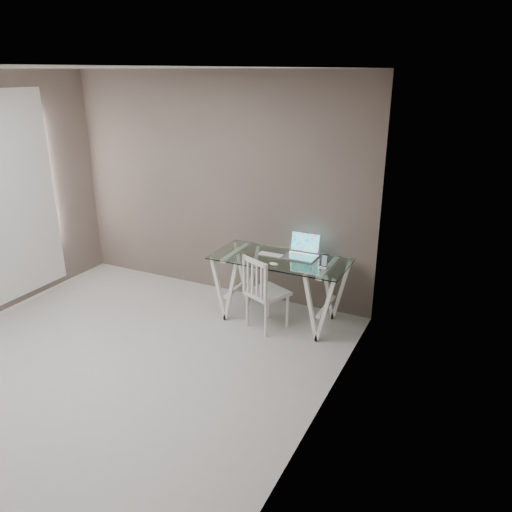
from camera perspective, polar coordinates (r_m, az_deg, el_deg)
The scene contains 7 objects.
room at distance 4.39m, azimuth -20.18°, elevation 6.50°, with size 4.50×4.52×2.71m.
desk at distance 5.61m, azimuth 2.72°, elevation -3.73°, with size 1.50×0.70×0.75m.
chair at distance 5.37m, azimuth 0.75°, elevation -3.91°, with size 0.51×0.51×0.85m.
laptop at distance 5.55m, azimuth 5.32°, elevation 0.61°, with size 0.36×0.30×0.25m.
keyboard at distance 5.56m, azimuth 1.68°, elevation 0.15°, with size 0.29×0.13×0.01m, color silver.
mouse at distance 5.27m, azimuth 2.04°, elevation -0.91°, with size 0.10×0.06×0.03m, color white.
phone_dock at distance 5.24m, azimuth 7.79°, elevation -0.96°, with size 0.08×0.08×0.14m.
Camera 1 is at (3.05, -2.93, 2.69)m, focal length 35.00 mm.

